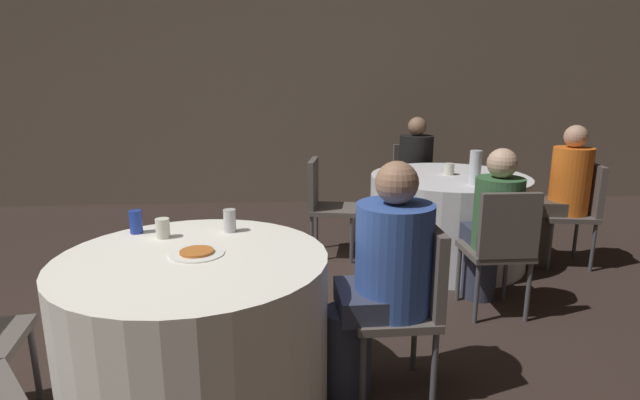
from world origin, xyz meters
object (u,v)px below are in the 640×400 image
chair_near_east (411,294)px  person_black_shirt (417,174)px  chair_far_west (323,199)px  pizza_plate_near (197,253)px  person_orange_shirt (560,196)px  table_far (447,218)px  chair_far_north (412,178)px  table_near (197,331)px  soda_can_blue (136,222)px  chair_far_south (501,242)px  bottle_far (475,168)px  person_blue_shirt (381,278)px  chair_far_east (579,205)px  soda_can_silver (230,221)px  person_green_jacket (491,229)px

chair_near_east → person_black_shirt: 2.83m
chair_far_west → pizza_plate_near: bearing=-9.9°
chair_far_west → person_orange_shirt: bearing=90.7°
table_far → chair_near_east: size_ratio=1.53×
person_black_shirt → pizza_plate_near: size_ratio=4.53×
table_far → chair_far_north: bearing=92.1°
table_near → soda_can_blue: (-0.35, 0.38, 0.44)m
person_black_shirt → chair_far_south: bearing=88.9°
table_near → bottle_far: (1.87, 1.45, 0.51)m
chair_far_west → pizza_plate_near: size_ratio=3.36×
person_blue_shirt → soda_can_blue: (-1.24, 0.37, 0.20)m
chair_far_east → person_blue_shirt: (-1.98, -1.65, 0.09)m
person_blue_shirt → table_near: bearing=90.0°
chair_far_east → bottle_far: 1.08m
table_far → soda_can_silver: size_ratio=10.82×
table_near → bottle_far: 2.42m
table_near → bottle_far: size_ratio=4.69×
person_orange_shirt → chair_near_east: bearing=143.9°
chair_far_south → soda_can_blue: bearing=-170.1°
chair_far_east → chair_far_west: 2.14m
soda_can_silver → person_orange_shirt: bearing=27.1°
person_black_shirt → person_orange_shirt: bearing=129.4°
chair_far_east → pizza_plate_near: size_ratio=3.36×
person_green_jacket → soda_can_silver: (-1.68, -0.56, 0.25)m
person_blue_shirt → soda_can_silver: (-0.75, 0.35, 0.20)m
person_orange_shirt → bottle_far: bearing=115.3°
chair_far_west → pizza_plate_near: 2.14m
chair_near_east → chair_far_east: same height
person_blue_shirt → pizza_plate_near: size_ratio=4.58×
chair_near_east → person_orange_shirt: 2.37m
table_far → table_near: bearing=-134.7°
chair_near_east → soda_can_silver: size_ratio=7.08×
soda_can_blue → chair_far_west: bearing=55.9°
chair_far_south → person_blue_shirt: size_ratio=0.73×
pizza_plate_near → soda_can_silver: (0.12, 0.34, 0.05)m
chair_near_east → bottle_far: 1.69m
person_orange_shirt → bottle_far: (-0.84, -0.25, 0.29)m
person_orange_shirt → table_near: bearing=130.9°
person_green_jacket → chair_far_west: bearing=133.7°
table_near → person_orange_shirt: size_ratio=1.06×
chair_far_south → chair_far_north: bearing=91.0°
table_far → bottle_far: (0.06, -0.39, 0.51)m
table_far → chair_near_east: (-0.78, -1.81, 0.15)m
table_near → chair_near_east: 1.05m
table_far → chair_far_north: chair_far_north is taller
person_orange_shirt → soda_can_blue: person_orange_shirt is taller
table_far → chair_far_west: size_ratio=1.53×
chair_near_east → person_green_jacket: bearing=-41.8°
chair_far_west → bottle_far: 1.31m
table_near → person_green_jacket: size_ratio=1.12×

